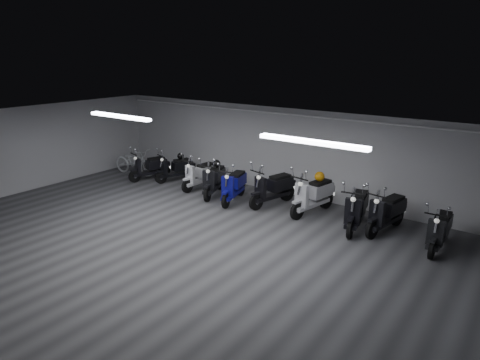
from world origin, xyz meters
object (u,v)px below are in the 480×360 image
Objects in this scene: scooter_0 at (149,163)px; scooter_5 at (272,183)px; bicycle at (134,159)px; scooter_7 at (357,203)px; helmet_1 at (181,156)px; scooter_9 at (440,224)px; scooter_3 at (214,175)px; helmet_0 at (320,177)px; scooter_1 at (175,164)px; helmet_2 at (216,164)px; scooter_8 at (387,206)px; scooter_6 at (313,189)px; scooter_2 at (200,170)px; scooter_4 at (234,180)px.

scooter_0 is 5.05m from scooter_5.
scooter_7 is at bearing -95.22° from bicycle.
bicycle reaches higher than helmet_1.
bicycle is at bearing 179.42° from scooter_9.
helmet_0 is (3.38, 0.67, 0.37)m from scooter_3.
helmet_2 is at bearing 15.63° from scooter_1.
scooter_1 is 7.58m from scooter_8.
scooter_7 reaches higher than bicycle.
scooter_7 reaches higher than helmet_1.
scooter_1 is 5.47m from scooter_6.
scooter_8 is 1.01× the size of bicycle.
scooter_7 is at bearing 2.01° from scooter_2.
scooter_3 is 0.94× the size of scooter_6.
scooter_0 is 0.88× the size of scooter_7.
scooter_0 is 0.90× the size of scooter_8.
scooter_0 is at bearing -179.82° from scooter_9.
scooter_2 is 1.29m from helmet_1.
scooter_1 is 0.85× the size of scooter_6.
scooter_8 is (5.44, 0.34, 0.01)m from scooter_3.
helmet_0 is at bearing 22.83° from scooter_1.
scooter_9 is (8.92, -0.36, 0.02)m from scooter_1.
scooter_9 is at bearing -3.75° from helmet_1.
scooter_9 is 0.93× the size of bicycle.
scooter_9 is at bearing 5.39° from scooter_6.
helmet_0 is 3.50m from helmet_2.
scooter_5 reaches higher than scooter_2.
scooter_4 is 1.06× the size of scooter_9.
scooter_9 is 6.88m from helmet_2.
helmet_0 is at bearing 2.29° from scooter_4.
scooter_5 is at bearing 176.46° from scooter_9.
scooter_8 is 7.13× the size of helmet_2.
scooter_3 is at bearing -165.12° from scooter_8.
scooter_3 is (3.02, 0.03, 0.06)m from scooter_0.
scooter_3 is 0.40m from helmet_2.
bicycle is at bearing 162.56° from scooter_4.
helmet_1 is 2.01m from helmet_2.
scooter_2 is at bearing 14.12° from scooter_1.
scooter_1 is at bearing -166.62° from scooter_5.
scooter_6 reaches higher than scooter_0.
helmet_2 reaches higher than helmet_1.
scooter_6 is (6.35, 0.43, 0.10)m from scooter_0.
scooter_7 is at bearing 18.86° from scooter_0.
scooter_5 is 1.03× the size of bicycle.
scooter_3 is 1.07× the size of scooter_9.
scooter_2 is 4.17m from scooter_6.
scooter_6 reaches higher than scooter_5.
helmet_2 is at bearing 90.00° from scooter_3.
scooter_2 reaches higher than helmet_0.
scooter_6 is at bearing 18.06° from scooter_5.
bicycle is at bearing -173.09° from scooter_2.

